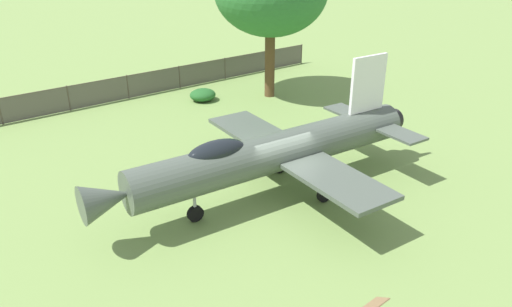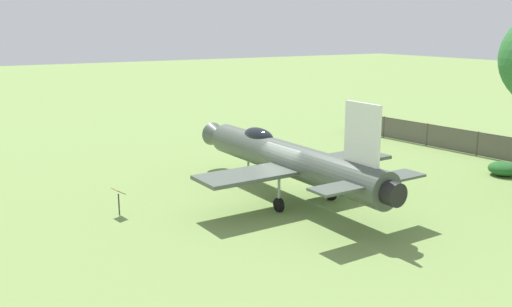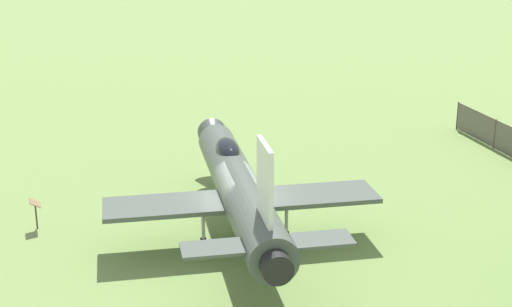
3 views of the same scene
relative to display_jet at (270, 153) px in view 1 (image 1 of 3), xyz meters
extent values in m
plane|color=#75934C|center=(0.35, 0.01, -1.88)|extent=(200.00, 200.00, 0.00)
cylinder|color=#4C564C|center=(0.35, 0.01, -0.04)|extent=(11.86, 1.90, 1.50)
cone|color=#4C564C|center=(-6.16, -0.21, -0.04)|extent=(1.64, 1.33, 1.28)
cylinder|color=black|center=(6.50, 0.22, -0.04)|extent=(0.63, 0.92, 0.90)
ellipsoid|color=black|center=(-2.25, -0.08, 0.60)|extent=(2.23, 0.97, 0.84)
cube|color=white|center=(4.84, 0.16, 1.88)|extent=(1.80, 0.20, 2.34)
cube|color=#4C564C|center=(1.03, -2.74, -0.23)|extent=(2.15, 4.10, 0.16)
cube|color=#4C564C|center=(0.84, 2.80, -0.23)|extent=(2.15, 4.10, 0.16)
cube|color=#4C564C|center=(5.36, -1.47, 0.11)|extent=(1.16, 1.84, 0.10)
cube|color=#4C564C|center=(5.25, 1.83, 0.11)|extent=(1.16, 1.84, 0.10)
cylinder|color=#A5A8AD|center=(-3.20, -0.11, -0.88)|extent=(0.12, 0.12, 1.38)
cylinder|color=black|center=(-3.20, -0.11, -1.58)|extent=(0.61, 0.20, 0.60)
cylinder|color=#A5A8AD|center=(1.58, -1.40, -0.88)|extent=(0.12, 0.12, 1.38)
cylinder|color=black|center=(1.58, -1.40, -1.58)|extent=(0.61, 0.20, 0.60)
cylinder|color=#A5A8AD|center=(1.48, 1.50, -0.88)|extent=(0.12, 0.12, 1.38)
cylinder|color=black|center=(1.48, 1.50, -1.58)|extent=(0.61, 0.20, 0.60)
cylinder|color=brown|center=(6.81, 10.66, 0.40)|extent=(0.61, 0.61, 4.55)
cylinder|color=#4C4238|center=(13.37, 16.28, -1.13)|extent=(0.08, 0.08, 1.49)
cylinder|color=#4C4238|center=(9.79, 15.88, -1.13)|extent=(0.08, 0.08, 1.49)
cylinder|color=#4C4238|center=(6.22, 15.47, -1.13)|extent=(0.08, 0.08, 1.49)
cylinder|color=#4C4238|center=(2.64, 15.07, -1.13)|extent=(0.08, 0.08, 1.49)
cylinder|color=#4C4238|center=(-0.93, 14.66, -1.13)|extent=(0.08, 0.08, 1.49)
cylinder|color=#4C4238|center=(-4.51, 14.26, -1.13)|extent=(0.08, 0.08, 1.49)
cylinder|color=#4C4238|center=(-8.08, 13.85, -1.13)|extent=(0.08, 0.08, 1.49)
cylinder|color=#4C4238|center=(0.86, 14.86, -0.43)|extent=(25.03, 2.88, 0.05)
cube|color=#59544C|center=(0.86, 14.86, -1.13)|extent=(25.03, 2.85, 1.43)
ellipsoid|color=#235B26|center=(2.82, 11.95, -1.51)|extent=(1.59, 1.49, 0.73)
cube|color=olive|center=(-1.55, -7.32, -0.86)|extent=(0.65, 0.48, 0.25)
camera|label=1|loc=(-8.89, -13.70, 7.54)|focal=33.72mm
camera|label=2|loc=(20.23, -13.76, 5.82)|focal=38.82mm
camera|label=3|loc=(25.02, -3.27, 9.47)|focal=52.67mm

